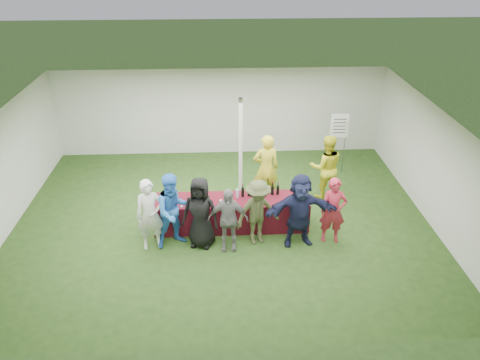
{
  "coord_description": "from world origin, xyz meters",
  "views": [
    {
      "loc": [
        -0.04,
        -9.69,
        6.25
      ],
      "look_at": [
        0.41,
        -0.29,
        1.25
      ],
      "focal_mm": 35.0,
      "sensor_mm": 36.0,
      "label": 1
    }
  ],
  "objects_px": {
    "customer_5": "(300,210)",
    "customer_1": "(174,211)",
    "customer_3": "(228,220)",
    "serving_table": "(232,213)",
    "wine_list_sign": "(339,130)",
    "staff_back": "(326,167)",
    "customer_2": "(200,213)",
    "dump_bucket": "(303,199)",
    "customer_4": "(258,213)",
    "customer_6": "(333,211)",
    "staff_pourer": "(266,168)",
    "customer_0": "(150,215)"
  },
  "relations": [
    {
      "from": "dump_bucket",
      "to": "wine_list_sign",
      "type": "distance_m",
      "value": 3.33
    },
    {
      "from": "staff_back",
      "to": "customer_4",
      "type": "relative_size",
      "value": 1.12
    },
    {
      "from": "wine_list_sign",
      "to": "customer_3",
      "type": "distance_m",
      "value": 4.86
    },
    {
      "from": "dump_bucket",
      "to": "customer_0",
      "type": "xyz_separation_m",
      "value": [
        -3.43,
        -0.5,
        -0.01
      ]
    },
    {
      "from": "customer_5",
      "to": "customer_3",
      "type": "bearing_deg",
      "value": 177.61
    },
    {
      "from": "customer_6",
      "to": "customer_0",
      "type": "bearing_deg",
      "value": -173.8
    },
    {
      "from": "customer_4",
      "to": "customer_6",
      "type": "height_order",
      "value": "customer_6"
    },
    {
      "from": "dump_bucket",
      "to": "wine_list_sign",
      "type": "height_order",
      "value": "wine_list_sign"
    },
    {
      "from": "customer_1",
      "to": "customer_4",
      "type": "height_order",
      "value": "customer_1"
    },
    {
      "from": "serving_table",
      "to": "customer_3",
      "type": "relative_size",
      "value": 2.4
    },
    {
      "from": "staff_back",
      "to": "customer_2",
      "type": "bearing_deg",
      "value": 32.59
    },
    {
      "from": "customer_6",
      "to": "staff_pourer",
      "type": "bearing_deg",
      "value": 129.75
    },
    {
      "from": "customer_2",
      "to": "staff_back",
      "type": "bearing_deg",
      "value": 46.53
    },
    {
      "from": "staff_pourer",
      "to": "customer_2",
      "type": "xyz_separation_m",
      "value": [
        -1.62,
        -1.94,
        -0.08
      ]
    },
    {
      "from": "serving_table",
      "to": "staff_back",
      "type": "height_order",
      "value": "staff_back"
    },
    {
      "from": "wine_list_sign",
      "to": "staff_pourer",
      "type": "distance_m",
      "value": 2.68
    },
    {
      "from": "serving_table",
      "to": "staff_back",
      "type": "distance_m",
      "value": 2.85
    },
    {
      "from": "wine_list_sign",
      "to": "customer_0",
      "type": "distance_m",
      "value": 6.02
    },
    {
      "from": "customer_0",
      "to": "customer_2",
      "type": "relative_size",
      "value": 0.99
    },
    {
      "from": "serving_table",
      "to": "customer_3",
      "type": "distance_m",
      "value": 0.95
    },
    {
      "from": "customer_5",
      "to": "customer_6",
      "type": "height_order",
      "value": "customer_5"
    },
    {
      "from": "customer_5",
      "to": "customer_1",
      "type": "bearing_deg",
      "value": 171.05
    },
    {
      "from": "customer_1",
      "to": "staff_back",
      "type": "bearing_deg",
      "value": 3.4
    },
    {
      "from": "serving_table",
      "to": "customer_2",
      "type": "height_order",
      "value": "customer_2"
    },
    {
      "from": "dump_bucket",
      "to": "customer_1",
      "type": "relative_size",
      "value": 0.13
    },
    {
      "from": "dump_bucket",
      "to": "customer_6",
      "type": "height_order",
      "value": "customer_6"
    },
    {
      "from": "wine_list_sign",
      "to": "customer_0",
      "type": "height_order",
      "value": "wine_list_sign"
    },
    {
      "from": "customer_4",
      "to": "customer_1",
      "type": "bearing_deg",
      "value": 159.8
    },
    {
      "from": "dump_bucket",
      "to": "customer_2",
      "type": "xyz_separation_m",
      "value": [
        -2.34,
        -0.47,
        -0.01
      ]
    },
    {
      "from": "staff_back",
      "to": "customer_2",
      "type": "height_order",
      "value": "staff_back"
    },
    {
      "from": "wine_list_sign",
      "to": "customer_2",
      "type": "height_order",
      "value": "wine_list_sign"
    },
    {
      "from": "dump_bucket",
      "to": "customer_2",
      "type": "bearing_deg",
      "value": -168.53
    },
    {
      "from": "serving_table",
      "to": "customer_4",
      "type": "relative_size",
      "value": 2.3
    },
    {
      "from": "wine_list_sign",
      "to": "customer_5",
      "type": "relative_size",
      "value": 1.04
    },
    {
      "from": "staff_pourer",
      "to": "customer_4",
      "type": "xyz_separation_m",
      "value": [
        -0.37,
        -1.92,
        -0.13
      ]
    },
    {
      "from": "customer_1",
      "to": "customer_6",
      "type": "relative_size",
      "value": 1.11
    },
    {
      "from": "serving_table",
      "to": "customer_0",
      "type": "relative_size",
      "value": 2.17
    },
    {
      "from": "dump_bucket",
      "to": "staff_back",
      "type": "xyz_separation_m",
      "value": [
        0.85,
        1.53,
        0.04
      ]
    },
    {
      "from": "serving_table",
      "to": "dump_bucket",
      "type": "xyz_separation_m",
      "value": [
        1.64,
        -0.22,
        0.46
      ]
    },
    {
      "from": "serving_table",
      "to": "staff_pourer",
      "type": "relative_size",
      "value": 1.98
    },
    {
      "from": "wine_list_sign",
      "to": "staff_pourer",
      "type": "relative_size",
      "value": 0.99
    },
    {
      "from": "customer_0",
      "to": "customer_5",
      "type": "relative_size",
      "value": 0.96
    },
    {
      "from": "customer_6",
      "to": "customer_4",
      "type": "bearing_deg",
      "value": -174.81
    },
    {
      "from": "staff_pourer",
      "to": "customer_0",
      "type": "distance_m",
      "value": 3.36
    },
    {
      "from": "customer_1",
      "to": "customer_4",
      "type": "bearing_deg",
      "value": -24.74
    },
    {
      "from": "customer_1",
      "to": "customer_3",
      "type": "bearing_deg",
      "value": -34.89
    },
    {
      "from": "dump_bucket",
      "to": "customer_1",
      "type": "height_order",
      "value": "customer_1"
    },
    {
      "from": "staff_back",
      "to": "customer_5",
      "type": "bearing_deg",
      "value": 64.22
    },
    {
      "from": "customer_3",
      "to": "staff_back",
      "type": "bearing_deg",
      "value": 42.66
    },
    {
      "from": "serving_table",
      "to": "customer_1",
      "type": "xyz_separation_m",
      "value": [
        -1.28,
        -0.64,
        0.5
      ]
    }
  ]
}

